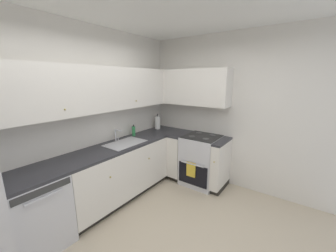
{
  "coord_description": "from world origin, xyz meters",
  "views": [
    {
      "loc": [
        -1.52,
        -1.07,
        1.9
      ],
      "look_at": [
        1.01,
        0.74,
        1.17
      ],
      "focal_mm": 21.31,
      "sensor_mm": 36.0,
      "label": 1
    }
  ],
  "objects_px": {
    "soap_bottle": "(134,131)",
    "paper_towel_roll": "(158,122)",
    "dishwasher": "(36,213)",
    "oven_range": "(201,160)"
  },
  "relations": [
    {
      "from": "oven_range",
      "to": "paper_towel_roll",
      "type": "relative_size",
      "value": 3.25
    },
    {
      "from": "soap_bottle",
      "to": "oven_range",
      "type": "bearing_deg",
      "value": -57.21
    },
    {
      "from": "soap_bottle",
      "to": "paper_towel_roll",
      "type": "distance_m",
      "value": 0.67
    },
    {
      "from": "dishwasher",
      "to": "oven_range",
      "type": "xyz_separation_m",
      "value": [
        2.42,
        -0.86,
        0.02
      ]
    },
    {
      "from": "dishwasher",
      "to": "soap_bottle",
      "type": "bearing_deg",
      "value": 5.89
    },
    {
      "from": "oven_range",
      "to": "paper_towel_roll",
      "type": "height_order",
      "value": "paper_towel_roll"
    },
    {
      "from": "paper_towel_roll",
      "to": "dishwasher",
      "type": "bearing_deg",
      "value": -176.21
    },
    {
      "from": "soap_bottle",
      "to": "paper_towel_roll",
      "type": "relative_size",
      "value": 0.63
    },
    {
      "from": "soap_bottle",
      "to": "paper_towel_roll",
      "type": "bearing_deg",
      "value": -1.71
    },
    {
      "from": "dishwasher",
      "to": "paper_towel_roll",
      "type": "xyz_separation_m",
      "value": [
        2.42,
        0.16,
        0.6
      ]
    }
  ]
}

